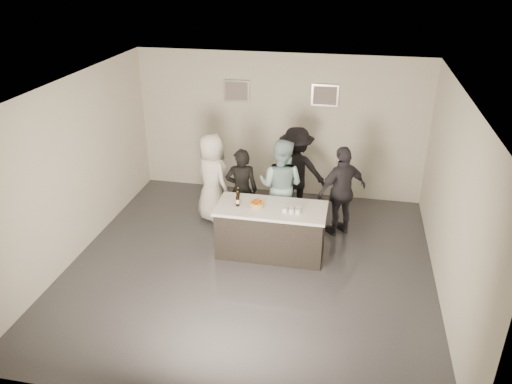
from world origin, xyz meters
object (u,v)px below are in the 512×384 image
person_main_blue (281,186)px  person_guest_back (296,172)px  bar_counter (271,230)px  person_main_black (242,190)px  person_guest_left (212,178)px  person_guest_right (342,191)px  beer_bottle_a (238,195)px  beer_bottle_b (238,199)px  cake (257,205)px

person_main_blue → person_guest_back: size_ratio=1.00×
bar_counter → person_main_black: size_ratio=1.14×
person_main_blue → person_guest_left: bearing=5.4°
person_guest_left → person_guest_right: size_ratio=1.02×
bar_counter → person_guest_back: size_ratio=1.04×
beer_bottle_a → beer_bottle_b: 0.14m
bar_counter → person_main_blue: bearing=88.5°
cake → bar_counter: bearing=6.5°
person_guest_left → person_guest_back: person_guest_back is taller
beer_bottle_a → beer_bottle_b: (0.02, -0.14, 0.00)m
person_main_black → person_guest_right: size_ratio=0.95×
beer_bottle_b → person_guest_left: person_guest_left is taller
person_guest_right → person_guest_back: bearing=-71.3°
person_main_black → person_guest_left: bearing=-38.0°
cake → person_guest_left: person_guest_left is taller
person_main_black → person_guest_left: (-0.65, 0.32, 0.06)m
bar_counter → person_guest_back: 1.66m
person_main_black → cake: bearing=108.3°
person_main_black → person_guest_right: (1.81, 0.24, 0.04)m
person_main_black → person_guest_back: bearing=-147.6°
beer_bottle_b → person_main_blue: bearing=58.4°
beer_bottle_a → beer_bottle_b: same height
bar_counter → person_main_black: bearing=133.3°
cake → beer_bottle_b: size_ratio=0.93×
beer_bottle_a → beer_bottle_b: size_ratio=1.00×
cake → beer_bottle_a: (-0.35, 0.11, 0.09)m
beer_bottle_b → person_main_black: bearing=98.1°
beer_bottle_a → person_main_black: (-0.09, 0.63, -0.22)m
beer_bottle_b → person_main_blue: 1.13m
bar_counter → person_main_black: person_main_black is taller
beer_bottle_a → person_guest_left: size_ratio=0.15×
cake → person_guest_right: 1.69m
bar_counter → person_guest_right: person_guest_right is taller
cake → person_main_black: (-0.44, 0.74, -0.12)m
beer_bottle_a → person_main_blue: size_ratio=0.15×
bar_counter → cake: cake is taller
person_main_blue → person_guest_back: person_guest_back is taller
person_main_black → person_main_blue: 0.73m
person_main_blue → cake: bearing=85.3°
bar_counter → person_guest_left: (-1.33, 1.03, 0.42)m
beer_bottle_a → person_guest_left: person_guest_left is taller
bar_counter → beer_bottle_a: 0.83m
beer_bottle_b → person_guest_back: bearing=64.8°
cake → beer_bottle_b: beer_bottle_b is taller
cake → beer_bottle_a: beer_bottle_a is taller
cake → beer_bottle_a: bearing=162.8°
person_guest_back → beer_bottle_b: bearing=54.8°
beer_bottle_b → person_guest_right: person_guest_right is taller
bar_counter → beer_bottle_a: size_ratio=7.15×
person_guest_right → person_guest_back: person_guest_back is taller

